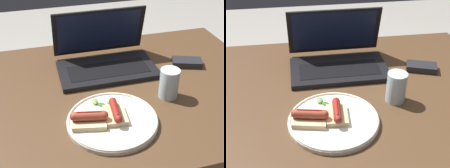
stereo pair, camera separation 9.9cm
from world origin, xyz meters
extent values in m
cube|color=#4C331E|center=(0.00, 0.00, 0.72)|extent=(1.02, 0.80, 0.04)
cylinder|color=#4C331E|center=(0.43, 0.31, 0.35)|extent=(0.05, 0.05, 0.70)
cylinder|color=#4C331E|center=(-0.43, 0.31, 0.35)|extent=(0.05, 0.05, 0.70)
cube|color=black|center=(-0.05, 0.12, 0.75)|extent=(0.36, 0.20, 0.02)
cube|color=black|center=(-0.05, 0.10, 0.75)|extent=(0.30, 0.11, 0.00)
cube|color=black|center=(-0.05, 0.24, 0.85)|extent=(0.36, 0.05, 0.19)
cube|color=#192347|center=(-0.05, 0.24, 0.85)|extent=(0.32, 0.04, 0.17)
cylinder|color=silver|center=(-0.11, -0.17, 0.74)|extent=(0.27, 0.27, 0.01)
torus|color=silver|center=(-0.11, -0.17, 0.75)|extent=(0.27, 0.27, 0.01)
cube|color=#D6B784|center=(-0.10, -0.16, 0.76)|extent=(0.07, 0.10, 0.01)
cylinder|color=maroon|center=(-0.10, -0.16, 0.78)|extent=(0.03, 0.09, 0.02)
sphere|color=maroon|center=(-0.10, -0.21, 0.78)|extent=(0.02, 0.02, 0.02)
sphere|color=maroon|center=(-0.10, -0.12, 0.78)|extent=(0.02, 0.02, 0.02)
cylinder|color=red|center=(-0.10, -0.16, 0.79)|extent=(0.01, 0.07, 0.01)
cube|color=#D6B784|center=(-0.18, -0.17, 0.76)|extent=(0.11, 0.09, 0.02)
cylinder|color=#9E3D28|center=(-0.18, -0.17, 0.78)|extent=(0.09, 0.04, 0.03)
sphere|color=#9E3D28|center=(-0.22, -0.17, 0.78)|extent=(0.03, 0.03, 0.03)
sphere|color=#9E3D28|center=(-0.14, -0.18, 0.78)|extent=(0.03, 0.03, 0.03)
cylinder|color=red|center=(-0.18, -0.17, 0.79)|extent=(0.07, 0.02, 0.00)
ellipsoid|color=#2D662D|center=(-0.13, -0.10, 0.75)|extent=(0.03, 0.03, 0.01)
ellipsoid|color=#387A33|center=(-0.11, -0.12, 0.75)|extent=(0.02, 0.02, 0.01)
ellipsoid|color=#709E4C|center=(-0.10, -0.09, 0.75)|extent=(0.03, 0.02, 0.01)
ellipsoid|color=#387A33|center=(-0.09, -0.09, 0.75)|extent=(0.02, 0.02, 0.00)
ellipsoid|color=#709E4C|center=(-0.14, -0.07, 0.75)|extent=(0.01, 0.02, 0.01)
ellipsoid|color=#709E4C|center=(-0.14, -0.08, 0.75)|extent=(0.02, 0.03, 0.01)
cylinder|color=silver|center=(0.10, -0.09, 0.79)|extent=(0.06, 0.06, 0.10)
cube|color=#232328|center=(0.26, 0.08, 0.75)|extent=(0.13, 0.10, 0.02)
camera|label=1|loc=(-0.30, -0.86, 1.34)|focal=50.00mm
camera|label=2|loc=(-0.21, -0.88, 1.34)|focal=50.00mm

